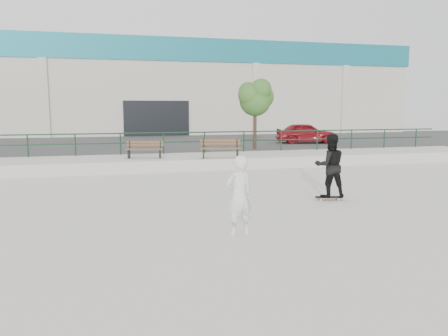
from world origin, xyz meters
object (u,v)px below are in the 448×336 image
object	(u,v)px
standing_skater	(330,166)
tree	(256,97)
bench_left	(145,150)
bench_right	(220,149)
seated_skater	(239,196)
skateboard	(329,197)
red_car	(306,133)

from	to	relation	value
standing_skater	tree	bearing A→B (deg)	-86.66
bench_left	standing_skater	distance (m)	9.18
bench_right	seated_skater	world-z (taller)	seated_skater
seated_skater	skateboard	bearing A→B (deg)	-154.95
bench_left	red_car	distance (m)	11.69
bench_left	bench_right	bearing A→B (deg)	-1.95
bench_right	red_car	distance (m)	9.51
bench_left	seated_skater	xyz separation A→B (m)	(1.20, -10.58, -0.01)
tree	standing_skater	xyz separation A→B (m)	(-1.18, -10.42, -2.22)
bench_left	standing_skater	size ratio (longest dim) A/B	0.91
standing_skater	skateboard	bearing A→B (deg)	99.80
bench_right	skateboard	distance (m)	7.25
bench_left	red_car	bearing A→B (deg)	40.60
bench_right	standing_skater	world-z (taller)	standing_skater
bench_right	skateboard	bearing A→B (deg)	-65.54
tree	skateboard	xyz separation A→B (m)	(-1.18, -10.42, -3.17)
skateboard	standing_skater	bearing A→B (deg)	102.53
bench_left	tree	distance (m)	6.91
red_car	seated_skater	world-z (taller)	red_car
bench_right	tree	size ratio (longest dim) A/B	0.50
bench_right	skateboard	xyz separation A→B (m)	(1.56, -7.04, -0.83)
red_car	skateboard	world-z (taller)	red_car
bench_left	red_car	world-z (taller)	red_car
red_car	standing_skater	bearing A→B (deg)	170.27
bench_right	standing_skater	size ratio (longest dim) A/B	1.00
standing_skater	seated_skater	world-z (taller)	standing_skater
bench_left	skateboard	world-z (taller)	bench_left
bench_right	standing_skater	xyz separation A→B (m)	(1.56, -7.04, 0.11)
red_car	seated_skater	size ratio (longest dim) A/B	2.14
bench_left	tree	xyz separation A→B (m)	(5.95, 2.59, 2.37)
skateboard	bench_right	bearing A→B (deg)	114.99
bench_right	seated_skater	xyz separation A→B (m)	(-2.02, -9.78, -0.05)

